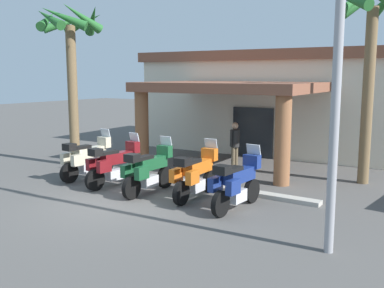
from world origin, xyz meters
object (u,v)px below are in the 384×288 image
(motorcycle_maroon, at_px, (114,164))
(roadside_sign, at_px, (340,4))
(palm_tree_near_portico, at_px, (370,38))
(motel_building, at_px, (279,100))
(palm_tree_roadside, at_px, (70,45))
(motorcycle_cream, at_px, (87,158))
(motorcycle_blue, at_px, (237,183))
(motorcycle_orange, at_px, (196,174))
(pedestrian, at_px, (235,143))
(motorcycle_green, at_px, (148,170))

(motorcycle_maroon, xyz_separation_m, roadside_sign, (7.19, -1.54, 4.02))
(palm_tree_near_portico, distance_m, roadside_sign, 6.32)
(motel_building, xyz_separation_m, motorcycle_maroon, (-1.23, -10.00, -1.58))
(motel_building, bearing_deg, palm_tree_roadside, -121.96)
(motorcycle_cream, relative_size, motorcycle_blue, 1.00)
(motel_building, height_order, motorcycle_maroon, motel_building)
(motorcycle_orange, height_order, palm_tree_roadside, palm_tree_roadside)
(pedestrian, bearing_deg, motel_building, -73.68)
(motorcycle_maroon, relative_size, motorcycle_orange, 1.00)
(pedestrian, distance_m, palm_tree_roadside, 7.08)
(motorcycle_blue, height_order, palm_tree_roadside, palm_tree_roadside)
(palm_tree_near_portico, bearing_deg, palm_tree_roadside, -162.21)
(motorcycle_green, bearing_deg, motorcycle_orange, -77.54)
(motel_building, xyz_separation_m, palm_tree_near_portico, (5.12, -5.27, 2.30))
(motorcycle_cream, xyz_separation_m, motorcycle_maroon, (1.45, -0.23, 0.00))
(motorcycle_maroon, relative_size, motorcycle_green, 1.00)
(palm_tree_roadside, bearing_deg, pedestrian, 24.51)
(motel_building, height_order, motorcycle_cream, motel_building)
(motorcycle_maroon, bearing_deg, motel_building, -0.19)
(motorcycle_cream, bearing_deg, motorcycle_blue, -90.49)
(motorcycle_cream, xyz_separation_m, motorcycle_green, (2.90, -0.32, 0.00))
(motorcycle_green, xyz_separation_m, motorcycle_blue, (2.90, 0.02, 0.00))
(motorcycle_cream, bearing_deg, roadside_sign, -99.14)
(motorcycle_maroon, xyz_separation_m, motorcycle_orange, (2.90, 0.22, 0.00))
(motorcycle_green, distance_m, roadside_sign, 7.16)
(motorcycle_cream, bearing_deg, motorcycle_green, -93.86)
(motorcycle_blue, height_order, pedestrian, pedestrian)
(motorcycle_maroon, height_order, palm_tree_roadside, palm_tree_roadside)
(roadside_sign, bearing_deg, motorcycle_green, 165.85)
(motel_building, relative_size, palm_tree_near_portico, 1.92)
(motorcycle_green, bearing_deg, roadside_sign, -103.87)
(motel_building, relative_size, motorcycle_cream, 5.49)
(motel_building, height_order, pedestrian, motel_building)
(palm_tree_near_portico, relative_size, palm_tree_roadside, 1.05)
(motorcycle_orange, bearing_deg, palm_tree_near_portico, -39.58)
(motorcycle_orange, distance_m, motorcycle_blue, 1.48)
(motel_building, height_order, palm_tree_near_portico, palm_tree_near_portico)
(motorcycle_blue, height_order, palm_tree_near_portico, palm_tree_near_portico)
(roadside_sign, bearing_deg, motorcycle_cream, 168.45)
(motorcycle_green, xyz_separation_m, palm_tree_roadside, (-4.99, 1.65, 3.85))
(motorcycle_cream, height_order, motorcycle_orange, same)
(motel_building, height_order, motorcycle_orange, motel_building)
(motorcycle_orange, xyz_separation_m, palm_tree_roadside, (-6.44, 1.33, 3.85))
(motorcycle_orange, xyz_separation_m, pedestrian, (-0.86, 3.88, 0.33))
(motorcycle_green, xyz_separation_m, pedestrian, (0.59, 4.19, 0.33))
(palm_tree_roadside, bearing_deg, motorcycle_maroon, -23.65)
(motorcycle_green, relative_size, palm_tree_roadside, 0.37)
(motorcycle_green, height_order, roadside_sign, roadside_sign)
(motorcycle_orange, bearing_deg, palm_tree_roadside, 76.14)
(motorcycle_blue, distance_m, palm_tree_near_portico, 6.48)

